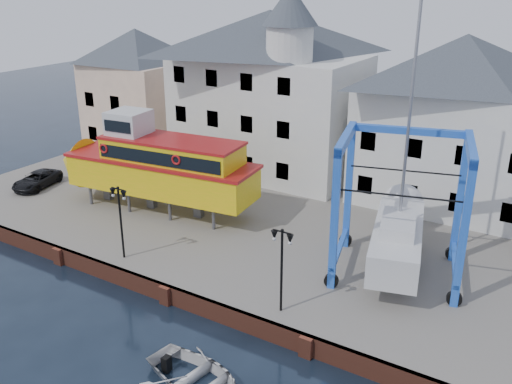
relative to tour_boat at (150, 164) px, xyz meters
The scene contains 11 objects.
ground 11.30m from the tour_boat, 44.94° to the right, with size 140.00×140.00×0.00m, color black.
hardstanding 9.00m from the tour_boat, 25.38° to the left, with size 44.00×22.00×1.00m, color slate.
quay_wall 11.06m from the tour_boat, 44.53° to the right, with size 44.00×0.47×1.00m.
building_pink 15.05m from the tour_boat, 134.96° to the left, with size 8.00×7.00×10.30m.
building_white_main 11.72m from the tour_boat, 76.62° to the left, with size 14.00×8.30×14.00m.
building_white_right 20.27m from the tour_boat, 35.02° to the left, with size 12.00×8.00×11.20m.
lamp_post_left 7.16m from the tour_boat, 60.97° to the right, with size 1.12×0.32×4.20m.
lamp_post_right 14.85m from the tour_boat, 24.91° to the right, with size 1.12×0.32×4.20m.
tour_boat is the anchor object (origin of this frame).
travel_lift 16.56m from the tour_boat, ahead, with size 7.69×9.62×14.09m.
van 10.19m from the tour_boat, behind, with size 1.87×4.05×1.13m, color black.
Camera 1 is at (17.13, -18.78, 15.81)m, focal length 40.00 mm.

